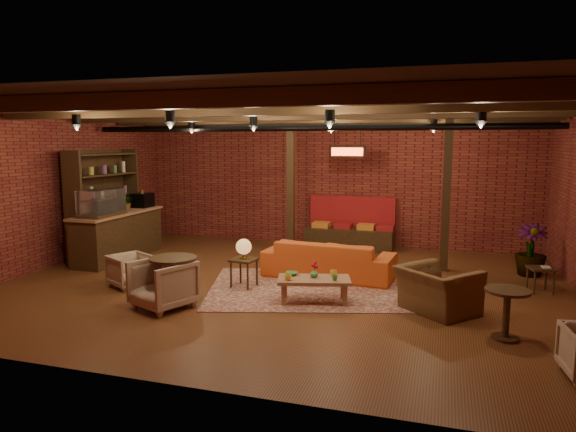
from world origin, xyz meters
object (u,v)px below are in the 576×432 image
(sofa, at_px, (329,259))
(side_table_book, at_px, (541,269))
(round_table_left, at_px, (174,273))
(armchair_a, at_px, (130,269))
(round_table_right, at_px, (507,306))
(side_table_lamp, at_px, (244,251))
(armchair_b, at_px, (163,282))
(plant_tall, at_px, (534,197))
(armchair_right, at_px, (438,282))
(coffee_table, at_px, (313,281))

(sofa, xyz_separation_m, side_table_book, (3.70, 0.11, 0.05))
(round_table_left, xyz_separation_m, side_table_book, (5.67, 2.48, -0.12))
(armchair_a, height_order, round_table_right, round_table_right)
(sofa, bearing_deg, side_table_lamp, 44.77)
(sofa, bearing_deg, round_table_left, 54.99)
(armchair_b, bearing_deg, round_table_left, 80.88)
(round_table_left, relative_size, plant_tall, 0.25)
(sofa, xyz_separation_m, plant_tall, (3.70, 1.28, 1.17))
(round_table_right, xyz_separation_m, plant_tall, (0.80, 3.65, 1.08))
(side_table_lamp, height_order, armchair_a, side_table_lamp)
(sofa, bearing_deg, armchair_right, 148.13)
(sofa, distance_m, coffee_table, 1.57)
(side_table_lamp, bearing_deg, plant_tall, 25.45)
(armchair_a, bearing_deg, round_table_right, -68.32)
(coffee_table, height_order, side_table_lamp, side_table_lamp)
(side_table_lamp, height_order, armchair_right, armchair_right)
(side_table_lamp, distance_m, plant_tall, 5.60)
(side_table_lamp, height_order, side_table_book, side_table_lamp)
(armchair_b, bearing_deg, sofa, 74.29)
(plant_tall, bearing_deg, armchair_right, -121.10)
(side_table_lamp, bearing_deg, coffee_table, -18.68)
(armchair_a, height_order, plant_tall, plant_tall)
(round_table_left, bearing_deg, round_table_right, 0.13)
(side_table_lamp, relative_size, plant_tall, 0.29)
(plant_tall, bearing_deg, armchair_b, -146.49)
(coffee_table, xyz_separation_m, armchair_a, (-3.36, -0.09, -0.03))
(round_table_left, height_order, side_table_book, round_table_left)
(armchair_a, bearing_deg, sofa, -34.84)
(sofa, xyz_separation_m, armchair_b, (-2.07, -2.54, 0.06))
(sofa, relative_size, armchair_a, 3.78)
(sofa, bearing_deg, round_table_right, 145.43)
(side_table_lamp, distance_m, round_table_right, 4.39)
(side_table_book, xyz_separation_m, round_table_right, (-0.80, -2.47, 0.05))
(armchair_a, bearing_deg, round_table_left, -90.80)
(side_table_lamp, xyz_separation_m, plant_tall, (4.99, 2.38, 0.86))
(coffee_table, relative_size, armchair_right, 1.20)
(round_table_left, height_order, plant_tall, plant_tall)
(sofa, xyz_separation_m, armchair_a, (-3.26, -1.66, -0.03))
(side_table_book, bearing_deg, coffee_table, -155.09)
(round_table_left, height_order, armchair_b, armchair_b)
(sofa, xyz_separation_m, coffee_table, (0.10, -1.56, -0.00))
(side_table_book, height_order, plant_tall, plant_tall)
(round_table_left, xyz_separation_m, armchair_b, (-0.10, -0.16, -0.11))
(coffee_table, bearing_deg, armchair_a, -178.43)
(armchair_right, height_order, plant_tall, plant_tall)
(side_table_lamp, relative_size, round_table_left, 1.13)
(round_table_right, relative_size, plant_tall, 0.22)
(armchair_b, distance_m, round_table_right, 4.97)
(side_table_book, bearing_deg, side_table_lamp, -166.48)
(sofa, bearing_deg, side_table_book, -173.71)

